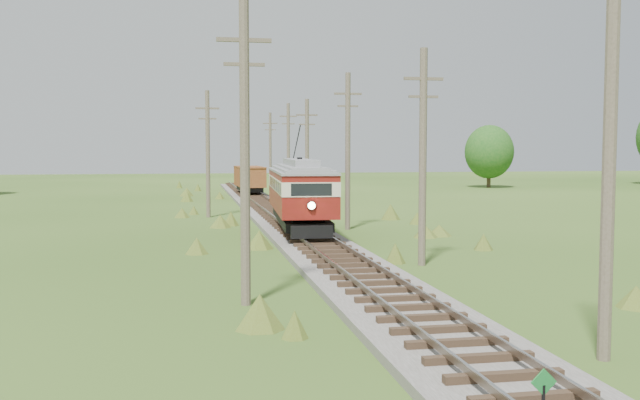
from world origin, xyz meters
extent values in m
cube|color=#605B54|center=(0.00, 34.00, 0.12)|extent=(3.60, 96.00, 0.25)
cube|color=#726659|center=(-0.72, 34.00, 0.48)|extent=(0.08, 96.00, 0.17)
cube|color=#726659|center=(0.72, 34.00, 0.48)|extent=(0.08, 96.00, 0.17)
cube|color=#2D2116|center=(0.00, 34.00, 0.33)|extent=(2.40, 96.00, 0.16)
cube|color=#1A792E|center=(-0.20, 1.50, 0.85)|extent=(0.45, 0.03, 0.45)
cube|color=black|center=(0.00, 28.45, 0.99)|extent=(2.93, 10.67, 0.43)
cube|color=maroon|center=(0.00, 28.45, 1.95)|extent=(3.38, 11.61, 1.05)
cube|color=beige|center=(0.00, 28.45, 2.81)|extent=(3.41, 11.67, 0.67)
cube|color=black|center=(0.00, 28.45, 2.81)|extent=(3.41, 11.16, 0.53)
cube|color=maroon|center=(0.00, 28.45, 3.28)|extent=(3.38, 11.61, 0.29)
cube|color=gray|center=(0.00, 28.45, 3.60)|extent=(3.44, 11.73, 0.36)
cube|color=gray|center=(0.00, 28.45, 3.92)|extent=(1.74, 8.66, 0.38)
sphere|color=#FFF2BF|center=(-0.36, 22.65, 2.09)|extent=(0.34, 0.34, 0.34)
cylinder|color=black|center=(0.11, 30.16, 5.00)|extent=(0.33, 4.45, 1.84)
cylinder|color=black|center=(-0.99, 24.16, 0.94)|extent=(0.16, 0.77, 0.76)
cylinder|color=black|center=(0.45, 24.07, 0.94)|extent=(0.16, 0.77, 0.76)
cylinder|color=black|center=(-0.45, 32.82, 0.94)|extent=(0.16, 0.77, 0.76)
cylinder|color=black|center=(0.99, 32.73, 0.94)|extent=(0.16, 0.77, 0.76)
cube|color=black|center=(0.00, 59.78, 0.87)|extent=(2.06, 6.49, 0.45)
cube|color=brown|center=(0.00, 59.78, 1.99)|extent=(2.54, 7.22, 1.79)
cube|color=brown|center=(0.00, 59.78, 2.93)|extent=(2.60, 7.36, 0.11)
cylinder|color=black|center=(-0.60, 57.61, 0.92)|extent=(0.13, 0.72, 0.71)
cylinder|color=black|center=(0.74, 57.66, 0.92)|extent=(0.13, 0.72, 0.71)
cylinder|color=black|center=(-0.74, 61.90, 0.92)|extent=(0.13, 0.72, 0.71)
cylinder|color=black|center=(0.60, 61.94, 0.92)|extent=(0.13, 0.72, 0.71)
cone|color=gray|center=(2.60, 52.03, 0.59)|extent=(3.13, 3.13, 1.17)
cone|color=gray|center=(3.38, 51.05, 0.34)|extent=(1.76, 1.76, 0.68)
cylinder|color=brown|center=(3.10, 5.00, 4.40)|extent=(0.30, 0.30, 8.80)
cylinder|color=brown|center=(3.30, 18.00, 4.30)|extent=(0.30, 0.30, 8.60)
cube|color=brown|center=(3.30, 18.00, 7.40)|extent=(1.60, 0.12, 0.12)
cube|color=brown|center=(3.30, 18.00, 6.70)|extent=(1.20, 0.10, 0.10)
cylinder|color=brown|center=(3.20, 31.00, 4.50)|extent=(0.30, 0.30, 9.00)
cube|color=brown|center=(3.20, 31.00, 7.80)|extent=(1.60, 0.12, 0.12)
cube|color=brown|center=(3.20, 31.00, 7.10)|extent=(1.20, 0.10, 0.10)
cylinder|color=brown|center=(3.00, 44.00, 4.20)|extent=(0.30, 0.30, 8.40)
cube|color=brown|center=(3.00, 44.00, 7.20)|extent=(1.60, 0.12, 0.12)
cube|color=brown|center=(3.00, 44.00, 6.50)|extent=(1.20, 0.10, 0.10)
cylinder|color=brown|center=(3.40, 57.00, 4.45)|extent=(0.30, 0.30, 8.90)
cube|color=brown|center=(3.40, 57.00, 7.70)|extent=(1.60, 0.12, 0.12)
cube|color=brown|center=(3.40, 57.00, 7.00)|extent=(1.20, 0.10, 0.10)
cylinder|color=brown|center=(3.20, 70.00, 4.35)|extent=(0.30, 0.30, 8.70)
cube|color=brown|center=(3.20, 70.00, 7.50)|extent=(1.60, 0.12, 0.12)
cube|color=brown|center=(3.20, 70.00, 6.80)|extent=(1.20, 0.10, 0.10)
cylinder|color=brown|center=(-4.20, 12.00, 4.50)|extent=(0.30, 0.30, 9.00)
cube|color=brown|center=(-4.20, 12.00, 7.80)|extent=(1.60, 0.12, 0.12)
cube|color=brown|center=(-4.20, 12.00, 7.10)|extent=(1.20, 0.10, 0.10)
cylinder|color=brown|center=(-4.50, 40.00, 4.30)|extent=(0.30, 0.30, 8.60)
cube|color=brown|center=(-4.50, 40.00, 7.40)|extent=(1.60, 0.12, 0.12)
cube|color=brown|center=(-4.50, 40.00, 6.70)|extent=(1.20, 0.10, 0.10)
cylinder|color=#38281C|center=(30.00, 72.00, 1.26)|extent=(0.50, 0.50, 2.52)
ellipsoid|color=#174F18|center=(30.00, 72.00, 4.34)|extent=(5.88, 5.88, 6.47)
camera|label=1|loc=(-5.86, -8.99, 4.63)|focal=40.00mm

